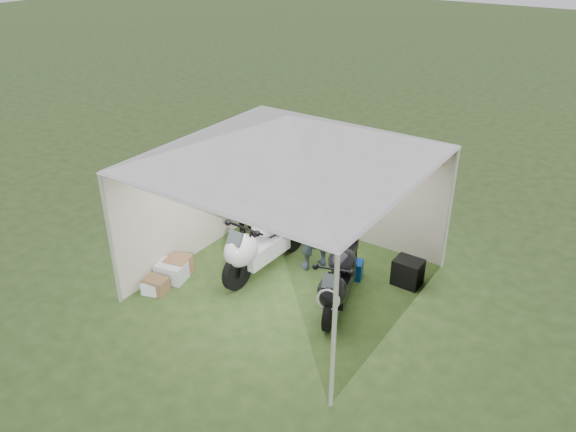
% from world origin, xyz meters
% --- Properties ---
extents(ground, '(80.00, 80.00, 0.00)m').
position_xyz_m(ground, '(0.00, 0.00, 0.00)').
color(ground, '#2D441B').
rests_on(ground, ground).
extents(canopy_tent, '(5.66, 5.66, 3.00)m').
position_xyz_m(canopy_tent, '(-0.00, 0.03, 2.58)').
color(canopy_tent, silver).
rests_on(canopy_tent, ground).
extents(motorcycle_white, '(0.55, 2.24, 1.10)m').
position_xyz_m(motorcycle_white, '(-0.61, 0.05, 0.61)').
color(motorcycle_white, black).
rests_on(motorcycle_white, ground).
extents(motorcycle_black, '(0.83, 1.95, 0.98)m').
position_xyz_m(motorcycle_black, '(1.03, -0.10, 0.55)').
color(motorcycle_black, black).
rests_on(motorcycle_black, ground).
extents(paddock_stand, '(0.49, 0.38, 0.32)m').
position_xyz_m(paddock_stand, '(0.78, 0.77, 0.16)').
color(paddock_stand, '#0E3FB7').
rests_on(paddock_stand, ground).
extents(person_dark_jacket, '(0.86, 0.71, 1.64)m').
position_xyz_m(person_dark_jacket, '(-1.56, 0.93, 0.82)').
color(person_dark_jacket, black).
rests_on(person_dark_jacket, ground).
extents(person_blue_jacket, '(0.72, 0.82, 1.89)m').
position_xyz_m(person_blue_jacket, '(0.07, 0.69, 0.94)').
color(person_blue_jacket, slate).
rests_on(person_blue_jacket, ground).
extents(equipment_box, '(0.48, 0.38, 0.47)m').
position_xyz_m(equipment_box, '(1.70, 1.12, 0.24)').
color(equipment_box, black).
rests_on(equipment_box, ground).
extents(crate_0, '(0.55, 0.47, 0.32)m').
position_xyz_m(crate_0, '(-1.75, -1.05, 0.16)').
color(crate_0, silver).
rests_on(crate_0, ground).
extents(crate_1, '(0.47, 0.47, 0.35)m').
position_xyz_m(crate_1, '(-1.75, -0.87, 0.17)').
color(crate_1, '#8D6042').
rests_on(crate_1, ground).
extents(crate_2, '(0.34, 0.31, 0.21)m').
position_xyz_m(crate_2, '(-1.75, -1.54, 0.10)').
color(crate_2, silver).
rests_on(crate_2, ground).
extents(crate_3, '(0.42, 0.33, 0.26)m').
position_xyz_m(crate_3, '(-1.71, -1.46, 0.13)').
color(crate_3, brown).
rests_on(crate_3, ground).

